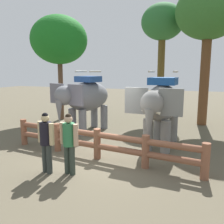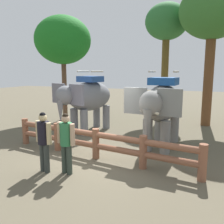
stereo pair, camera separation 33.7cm
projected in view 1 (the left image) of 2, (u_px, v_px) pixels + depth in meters
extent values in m
plane|color=brown|center=(95.00, 160.00, 8.19)|extent=(60.00, 60.00, 0.00)
cylinder|color=brown|center=(24.00, 132.00, 9.85)|extent=(0.24, 0.24, 1.05)
cylinder|color=brown|center=(57.00, 137.00, 9.05)|extent=(0.24, 0.24, 1.05)
cylinder|color=brown|center=(97.00, 144.00, 8.25)|extent=(0.24, 0.24, 1.05)
cylinder|color=brown|center=(145.00, 152.00, 7.46)|extent=(0.24, 0.24, 1.05)
cylinder|color=brown|center=(205.00, 161.00, 6.66)|extent=(0.24, 0.24, 1.05)
cylinder|color=brown|center=(97.00, 146.00, 8.27)|extent=(6.95, 1.01, 0.20)
cylinder|color=brown|center=(97.00, 135.00, 8.20)|extent=(6.95, 1.01, 0.20)
cylinder|color=slate|center=(83.00, 123.00, 11.24)|extent=(0.36, 0.36, 1.21)
cylinder|color=slate|center=(72.00, 121.00, 11.62)|extent=(0.36, 0.36, 1.21)
cylinder|color=slate|center=(104.00, 117.00, 12.54)|extent=(0.36, 0.36, 1.21)
cylinder|color=slate|center=(94.00, 116.00, 12.92)|extent=(0.36, 0.36, 1.21)
ellipsoid|color=slate|center=(88.00, 96.00, 11.88)|extent=(1.87, 2.94, 1.41)
ellipsoid|color=slate|center=(64.00, 96.00, 10.57)|extent=(0.98, 1.07, 0.86)
cube|color=slate|center=(76.00, 95.00, 10.31)|extent=(0.81, 0.32, 0.91)
cube|color=slate|center=(57.00, 93.00, 10.99)|extent=(0.81, 0.32, 0.91)
cone|color=slate|center=(59.00, 112.00, 10.43)|extent=(0.32, 0.32, 1.11)
cube|color=#254B91|center=(88.00, 79.00, 11.74)|extent=(1.23, 1.14, 0.28)
cylinder|color=#A59E8C|center=(95.00, 72.00, 11.41)|extent=(0.28, 0.81, 0.07)
cylinder|color=#A59E8C|center=(81.00, 71.00, 11.94)|extent=(0.28, 0.81, 0.07)
cylinder|color=slate|center=(165.00, 137.00, 8.84)|extent=(0.36, 0.36, 1.21)
cylinder|color=slate|center=(148.00, 135.00, 9.11)|extent=(0.36, 0.36, 1.21)
cylinder|color=slate|center=(173.00, 127.00, 10.32)|extent=(0.36, 0.36, 1.21)
cylinder|color=slate|center=(158.00, 126.00, 10.58)|extent=(0.36, 0.36, 1.21)
ellipsoid|color=slate|center=(162.00, 103.00, 9.52)|extent=(1.35, 2.79, 1.41)
ellipsoid|color=slate|center=(152.00, 103.00, 8.03)|extent=(0.82, 0.95, 0.86)
cube|color=slate|center=(171.00, 102.00, 7.89)|extent=(0.81, 0.16, 0.91)
cube|color=gray|center=(136.00, 101.00, 8.36)|extent=(0.81, 0.16, 0.91)
cone|color=slate|center=(149.00, 126.00, 7.86)|extent=(0.32, 0.32, 1.11)
cone|color=beige|center=(155.00, 112.00, 7.81)|extent=(0.37, 0.12, 0.16)
cone|color=beige|center=(145.00, 112.00, 7.93)|extent=(0.37, 0.12, 0.16)
cube|color=navy|center=(163.00, 81.00, 9.37)|extent=(1.07, 0.96, 0.28)
cylinder|color=#A59E8C|center=(176.00, 72.00, 9.13)|extent=(0.11, 0.82, 0.07)
cylinder|color=#A59E8C|center=(152.00, 72.00, 9.49)|extent=(0.11, 0.82, 0.07)
cylinder|color=#2E3A31|center=(72.00, 160.00, 6.99)|extent=(0.17, 0.17, 0.86)
cylinder|color=#2E3A31|center=(67.00, 159.00, 7.08)|extent=(0.17, 0.17, 0.86)
cylinder|color=#2B7043|center=(69.00, 135.00, 6.90)|extent=(0.40, 0.40, 0.66)
cylinder|color=tan|center=(76.00, 135.00, 6.78)|extent=(0.14, 0.14, 0.63)
cylinder|color=tan|center=(62.00, 133.00, 7.02)|extent=(0.14, 0.14, 0.63)
sphere|color=tan|center=(68.00, 119.00, 6.83)|extent=(0.24, 0.24, 0.24)
sphere|color=black|center=(68.00, 117.00, 6.82)|extent=(0.19, 0.19, 0.19)
cylinder|color=#2E3431|center=(49.00, 159.00, 7.07)|extent=(0.17, 0.17, 0.87)
cylinder|color=#2E3431|center=(45.00, 158.00, 7.18)|extent=(0.17, 0.17, 0.87)
cylinder|color=black|center=(46.00, 133.00, 7.00)|extent=(0.43, 0.43, 0.66)
cylinder|color=tan|center=(52.00, 134.00, 6.85)|extent=(0.14, 0.14, 0.63)
cylinder|color=tan|center=(40.00, 132.00, 7.14)|extent=(0.14, 0.14, 0.63)
sphere|color=tan|center=(45.00, 118.00, 6.92)|extent=(0.24, 0.24, 0.24)
sphere|color=black|center=(45.00, 116.00, 6.91)|extent=(0.19, 0.19, 0.19)
cylinder|color=brown|center=(204.00, 79.00, 13.11)|extent=(0.50, 0.50, 5.09)
ellipsoid|color=#316829|center=(209.00, 11.00, 12.51)|extent=(3.41, 3.41, 2.90)
cylinder|color=brown|center=(161.00, 77.00, 15.36)|extent=(0.44, 0.44, 5.21)
ellipsoid|color=#2B6730|center=(163.00, 22.00, 14.78)|extent=(2.61, 2.61, 2.22)
cylinder|color=brown|center=(61.00, 88.00, 14.69)|extent=(0.29, 0.29, 3.86)
ellipsoid|color=#196B1E|center=(59.00, 40.00, 14.20)|extent=(3.32, 3.32, 2.82)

